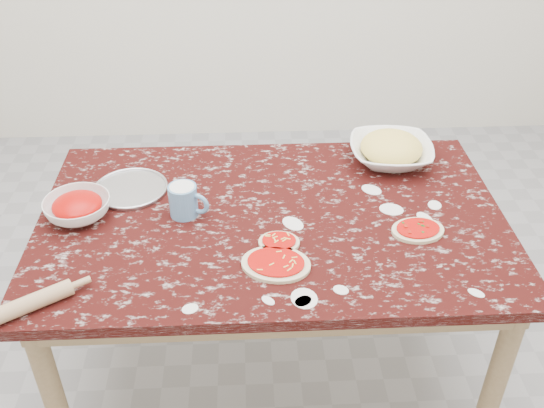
{
  "coord_description": "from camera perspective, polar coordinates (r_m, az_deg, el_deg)",
  "views": [
    {
      "loc": [
        -0.08,
        -1.7,
        1.99
      ],
      "look_at": [
        0.0,
        0.0,
        0.8
      ],
      "focal_mm": 40.42,
      "sensor_mm": 36.0,
      "label": 1
    }
  ],
  "objects": [
    {
      "name": "ground",
      "position": [
        2.62,
        -0.0,
        -14.48
      ],
      "size": [
        4.0,
        4.0,
        0.0
      ],
      "primitive_type": "plane",
      "color": "gray"
    },
    {
      "name": "worktable",
      "position": [
        2.16,
        -0.0,
        -2.89
      ],
      "size": [
        1.6,
        1.0,
        0.75
      ],
      "color": "black",
      "rests_on": "ground"
    },
    {
      "name": "pizza_tray",
      "position": [
        2.29,
        -13.03,
        1.36
      ],
      "size": [
        0.28,
        0.28,
        0.01
      ],
      "primitive_type": "cylinder",
      "rotation": [
        0.0,
        0.0,
        0.08
      ],
      "color": "#B2B2B7",
      "rests_on": "worktable"
    },
    {
      "name": "sauce_bowl",
      "position": [
        2.18,
        -17.64,
        -0.39
      ],
      "size": [
        0.29,
        0.29,
        0.07
      ],
      "primitive_type": "imported",
      "rotation": [
        0.0,
        0.0,
        0.34
      ],
      "color": "white",
      "rests_on": "worktable"
    },
    {
      "name": "cheese_bowl",
      "position": [
        2.43,
        10.99,
        4.73
      ],
      "size": [
        0.34,
        0.34,
        0.08
      ],
      "primitive_type": "imported",
      "rotation": [
        0.0,
        0.0,
        -0.06
      ],
      "color": "white",
      "rests_on": "worktable"
    },
    {
      "name": "flour_mug",
      "position": [
        2.1,
        -8.16,
        0.34
      ],
      "size": [
        0.14,
        0.1,
        0.11
      ],
      "color": "#5A8AB8",
      "rests_on": "worktable"
    },
    {
      "name": "pizza_left",
      "position": [
        1.9,
        0.37,
        -5.59
      ],
      "size": [
        0.25,
        0.21,
        0.02
      ],
      "color": "beige",
      "rests_on": "worktable"
    },
    {
      "name": "pizza_mid",
      "position": [
        1.98,
        0.66,
        -3.58
      ],
      "size": [
        0.15,
        0.12,
        0.02
      ],
      "color": "beige",
      "rests_on": "worktable"
    },
    {
      "name": "pizza_right",
      "position": [
        2.09,
        13.42,
        -2.37
      ],
      "size": [
        0.19,
        0.16,
        0.02
      ],
      "color": "beige",
      "rests_on": "worktable"
    },
    {
      "name": "rolling_pin",
      "position": [
        1.87,
        -21.69,
        -8.61
      ],
      "size": [
        0.23,
        0.17,
        0.05
      ],
      "primitive_type": "cylinder",
      "rotation": [
        0.0,
        1.57,
        0.56
      ],
      "color": "tan",
      "rests_on": "worktable"
    }
  ]
}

